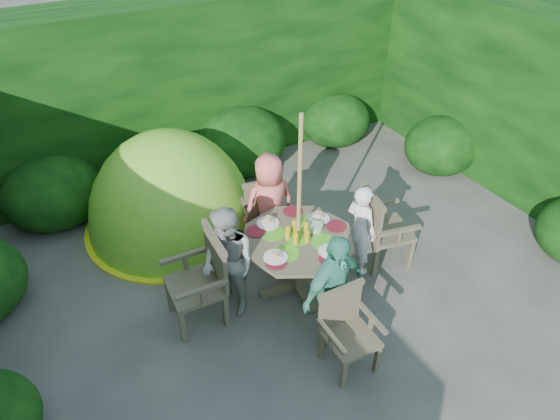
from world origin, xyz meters
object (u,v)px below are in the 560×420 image
dome_tent (175,224)px  parasol_pole (299,211)px  child_back (270,204)px  child_left (228,263)px  garden_chair_back (260,204)px  child_front (333,291)px  patio_table (298,246)px  child_right (360,230)px  garden_chair_right (381,227)px  garden_chair_front (347,329)px  garden_chair_left (203,279)px

dome_tent → parasol_pole: bearing=-75.5°
child_back → dome_tent: 1.53m
child_left → garden_chair_back: bearing=125.6°
garden_chair_back → child_front: (-0.18, -1.90, 0.21)m
patio_table → child_left: (-0.80, 0.08, 0.04)m
child_right → patio_table: bearing=74.7°
garden_chair_right → garden_chair_back: 1.55m
child_right → child_left: bearing=74.8°
child_back → garden_chair_front: bearing=88.7°
garden_chair_right → garden_chair_front: (-1.20, -1.01, -0.08)m
garden_chair_right → garden_chair_front: bearing=142.5°
garden_chair_left → child_left: 0.31m
dome_tent → garden_chair_front: bearing=-86.4°
parasol_pole → dome_tent: size_ratio=0.82×
garden_chair_right → child_front: (-1.17, -0.70, 0.13)m
patio_table → child_front: bearing=-95.8°
child_front → dome_tent: (-0.77, 2.61, -0.66)m
garden_chair_front → child_right: 1.38m
child_left → child_back: size_ratio=0.99×
child_front → dome_tent: dome_tent is taller
garden_chair_back → child_left: 1.37m
garden_chair_front → child_back: (0.19, 1.90, 0.21)m
garden_chair_right → dome_tent: (-1.93, 1.91, -0.53)m
child_back → parasol_pole: bearing=88.9°
parasol_pole → garden_chair_back: (0.10, 1.10, -0.64)m
garden_chair_front → child_left: 1.38m
garden_chair_front → child_back: child_back is taller
child_left → child_right: bearing=71.2°
parasol_pole → child_back: (0.08, 0.80, -0.44)m
child_right → dome_tent: (-1.64, 1.90, -0.59)m
patio_table → child_back: (0.07, 0.80, 0.04)m
garden_chair_front → child_left: child_left is taller
garden_chair_left → dome_tent: size_ratio=0.38×
garden_chair_right → child_back: (-1.01, 0.89, 0.13)m
garden_chair_left → child_right: size_ratio=0.87×
child_right → child_back: bearing=29.8°
parasol_pole → child_front: 0.91m
parasol_pole → garden_chair_right: bearing=-4.9°
parasol_pole → garden_chair_right: parasol_pole is taller
parasol_pole → child_left: 0.91m
patio_table → child_back: 0.80m
child_right → child_front: 1.13m
garden_chair_right → garden_chair_back: bearing=52.2°
garden_chair_back → child_back: 0.37m
parasol_pole → child_left: parasol_pole is taller
garden_chair_left → child_right: bearing=87.1°
garden_chair_front → child_left: size_ratio=0.64×
child_right → garden_chair_left: bearing=74.6°
garden_chair_back → child_back: size_ratio=0.65×
garden_chair_right → child_front: bearing=133.6°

